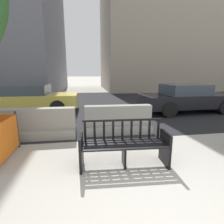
# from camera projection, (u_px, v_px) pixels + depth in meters

# --- Properties ---
(ground_plane) EXTENTS (200.00, 200.00, 0.00)m
(ground_plane) POSITION_uv_depth(u_px,v_px,m) (160.00, 217.00, 2.21)
(ground_plane) COLOR #ADA89E
(street_asphalt) EXTENTS (120.00, 12.00, 0.01)m
(street_asphalt) POSITION_uv_depth(u_px,v_px,m) (100.00, 103.00, 10.60)
(street_asphalt) COLOR black
(street_asphalt) RESTS_ON ground
(street_bench) EXTENTS (1.72, 0.62, 0.88)m
(street_bench) POSITION_uv_depth(u_px,v_px,m) (124.00, 146.00, 3.39)
(street_bench) COLOR black
(street_bench) RESTS_ON ground
(jersey_barrier_centre) EXTENTS (2.02, 0.74, 0.84)m
(jersey_barrier_centre) POSITION_uv_depth(u_px,v_px,m) (118.00, 122.00, 5.32)
(jersey_barrier_centre) COLOR gray
(jersey_barrier_centre) RESTS_ON ground
(jersey_barrier_left) EXTENTS (2.01, 0.71, 0.84)m
(jersey_barrier_left) POSITION_uv_depth(u_px,v_px,m) (39.00, 126.00, 4.89)
(jersey_barrier_left) COLOR #9E998E
(jersey_barrier_left) RESTS_ON ground
(car_taxi_near) EXTENTS (4.33, 1.90, 1.27)m
(car_taxi_near) POSITION_uv_depth(u_px,v_px,m) (30.00, 98.00, 8.14)
(car_taxi_near) COLOR #DBC64C
(car_taxi_near) RESTS_ON ground
(car_sedan_mid) EXTENTS (4.41, 1.99, 1.29)m
(car_sedan_mid) POSITION_uv_depth(u_px,v_px,m) (186.00, 98.00, 8.11)
(car_sedan_mid) COLOR black
(car_sedan_mid) RESTS_ON ground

